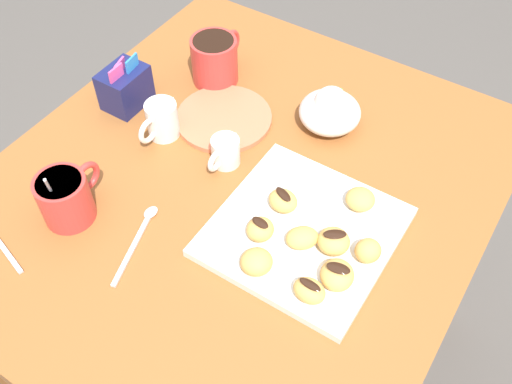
{
  "coord_description": "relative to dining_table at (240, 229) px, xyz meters",
  "views": [
    {
      "loc": [
        -0.55,
        -0.39,
        1.52
      ],
      "look_at": [
        -0.01,
        -0.05,
        0.75
      ],
      "focal_mm": 41.02,
      "sensor_mm": 36.0,
      "label": 1
    }
  ],
  "objects": [
    {
      "name": "coffee_mug_red_right",
      "position": [
        0.22,
        0.2,
        0.19
      ],
      "size": [
        0.13,
        0.09,
        0.1
      ],
      "color": "red",
      "rests_on": "dining_table"
    },
    {
      "name": "chocolate_sauce_pitcher",
      "position": [
        0.03,
        0.05,
        0.17
      ],
      "size": [
        0.09,
        0.05,
        0.06
      ],
      "color": "silver",
      "rests_on": "dining_table"
    },
    {
      "name": "chocolate_drizzle_0",
      "position": [
        -0.08,
        -0.1,
        0.19
      ],
      "size": [
        0.02,
        0.03,
        0.0
      ],
      "primitive_type": "ellipsoid",
      "rotation": [
        0.0,
        0.0,
        4.56
      ],
      "color": "black",
      "rests_on": "beignet_0"
    },
    {
      "name": "loose_spoon_near_saucer",
      "position": [
        -0.18,
        0.07,
        0.14
      ],
      "size": [
        0.16,
        0.06,
        0.01
      ],
      "color": "silver",
      "rests_on": "dining_table"
    },
    {
      "name": "beignet_3",
      "position": [
        0.06,
        -0.21,
        0.17
      ],
      "size": [
        0.06,
        0.06,
        0.03
      ],
      "primitive_type": "ellipsoid",
      "rotation": [
        0.0,
        0.0,
        1.89
      ],
      "color": "#DBA351",
      "rests_on": "pastry_plate_square"
    },
    {
      "name": "ground_plane",
      "position": [
        0.0,
        0.0,
        -0.59
      ],
      "size": [
        8.0,
        8.0,
        0.0
      ],
      "primitive_type": "plane",
      "color": "#514C47"
    },
    {
      "name": "beignet_8",
      "position": [
        -0.14,
        -0.22,
        0.17
      ],
      "size": [
        0.04,
        0.05,
        0.03
      ],
      "primitive_type": "ellipsoid",
      "rotation": [
        0.0,
        0.0,
        1.51
      ],
      "color": "#DBA351",
      "rests_on": "pastry_plate_square"
    },
    {
      "name": "beignet_1",
      "position": [
        -0.09,
        -0.24,
        0.17
      ],
      "size": [
        0.07,
        0.07,
        0.03
      ],
      "primitive_type": "ellipsoid",
      "rotation": [
        0.0,
        0.0,
        5.06
      ],
      "color": "#DBA351",
      "rests_on": "pastry_plate_square"
    },
    {
      "name": "beignet_4",
      "position": [
        -0.03,
        -0.26,
        0.17
      ],
      "size": [
        0.06,
        0.05,
        0.04
      ],
      "primitive_type": "ellipsoid",
      "rotation": [
        0.0,
        0.0,
        2.74
      ],
      "color": "#DBA351",
      "rests_on": "pastry_plate_square"
    },
    {
      "name": "dining_table",
      "position": [
        0.0,
        0.0,
        0.0
      ],
      "size": [
        0.94,
        0.83,
        0.73
      ],
      "color": "#935628",
      "rests_on": "ground_plane"
    },
    {
      "name": "beignet_6",
      "position": [
        -0.14,
        -0.13,
        0.17
      ],
      "size": [
        0.07,
        0.07,
        0.04
      ],
      "primitive_type": "ellipsoid",
      "rotation": [
        0.0,
        0.0,
        4.0
      ],
      "color": "#DBA351",
      "rests_on": "pastry_plate_square"
    },
    {
      "name": "ice_cream_bowl",
      "position": [
        0.22,
        -0.06,
        0.17
      ],
      "size": [
        0.12,
        0.12,
        0.09
      ],
      "color": "silver",
      "rests_on": "dining_table"
    },
    {
      "name": "chocolate_drizzle_7",
      "position": [
        -0.04,
        -0.21,
        0.19
      ],
      "size": [
        0.04,
        0.04,
        0.0
      ],
      "primitive_type": "ellipsoid",
      "rotation": [
        0.0,
        0.0,
        2.17
      ],
      "color": "black",
      "rests_on": "beignet_7"
    },
    {
      "name": "beignet_5",
      "position": [
        -0.06,
        -0.16,
        0.17
      ],
      "size": [
        0.07,
        0.07,
        0.03
      ],
      "primitive_type": "ellipsoid",
      "rotation": [
        0.0,
        0.0,
        3.91
      ],
      "color": "#DBA351",
      "rests_on": "pastry_plate_square"
    },
    {
      "name": "sugar_caddy",
      "position": [
        0.06,
        0.3,
        0.18
      ],
      "size": [
        0.09,
        0.07,
        0.11
      ],
      "color": "#191E51",
      "rests_on": "dining_table"
    },
    {
      "name": "beignet_7",
      "position": [
        -0.04,
        -0.21,
        0.17
      ],
      "size": [
        0.07,
        0.07,
        0.04
      ],
      "primitive_type": "ellipsoid",
      "rotation": [
        0.0,
        0.0,
        2.39
      ],
      "color": "#DBA351",
      "rests_on": "pastry_plate_square"
    },
    {
      "name": "beignet_2",
      "position": [
        -0.01,
        -0.1,
        0.17
      ],
      "size": [
        0.06,
        0.06,
        0.03
      ],
      "primitive_type": "ellipsoid",
      "rotation": [
        0.0,
        0.0,
        1.33
      ],
      "color": "#DBA351",
      "rests_on": "pastry_plate_square"
    },
    {
      "name": "pastry_plate_square",
      "position": [
        -0.03,
        -0.15,
        0.14
      ],
      "size": [
        0.28,
        0.28,
        0.02
      ],
      "primitive_type": "cube",
      "color": "silver",
      "rests_on": "dining_table"
    },
    {
      "name": "chocolate_drizzle_8",
      "position": [
        -0.14,
        -0.22,
        0.19
      ],
      "size": [
        0.02,
        0.04,
        0.0
      ],
      "primitive_type": "ellipsoid",
      "rotation": [
        0.0,
        0.0,
        1.52
      ],
      "color": "black",
      "rests_on": "beignet_8"
    },
    {
      "name": "chocolate_drizzle_1",
      "position": [
        -0.09,
        -0.24,
        0.19
      ],
      "size": [
        0.03,
        0.04,
        0.0
      ],
      "primitive_type": "ellipsoid",
      "rotation": [
        0.0,
        0.0,
        4.93
      ],
      "color": "black",
      "rests_on": "beignet_1"
    },
    {
      "name": "chocolate_drizzle_2",
      "position": [
        -0.01,
        -0.1,
        0.19
      ],
      "size": [
        0.03,
        0.04,
        0.0
      ],
      "primitive_type": "ellipsoid",
      "rotation": [
        0.0,
        0.0,
        1.15
      ],
      "color": "black",
      "rests_on": "beignet_2"
    },
    {
      "name": "coffee_mug_red_left",
      "position": [
        -0.21,
        0.2,
        0.18
      ],
      "size": [
        0.12,
        0.09,
        0.13
      ],
      "color": "red",
      "rests_on": "dining_table"
    },
    {
      "name": "saucer_coral_left",
      "position": [
        0.12,
        0.12,
        0.14
      ],
      "size": [
        0.19,
        0.19,
        0.01
      ],
      "primitive_type": "cylinder",
      "color": "#E5704C",
      "rests_on": "dining_table"
    },
    {
      "name": "cream_pitcher_white",
      "position": [
        0.03,
        0.19,
        0.18
      ],
      "size": [
        0.1,
        0.06,
        0.07
      ],
      "color": "silver",
      "rests_on": "dining_table"
    },
    {
      "name": "beignet_0",
      "position": [
        -0.08,
        -0.1,
        0.17
      ],
      "size": [
        0.05,
        0.04,
        0.03
      ],
      "primitive_type": "ellipsoid",
      "rotation": [
        0.0,
        0.0,
        4.72
      ],
      "color": "#DBA351",
      "rests_on": "pastry_plate_square"
    }
  ]
}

